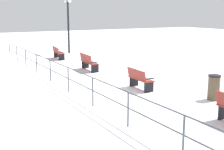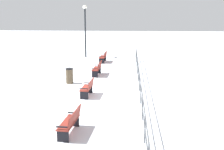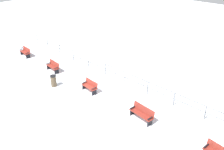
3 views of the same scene
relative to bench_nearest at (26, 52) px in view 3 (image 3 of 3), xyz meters
name	(u,v)px [view 3 (image 3 of 3)]	position (x,y,z in m)	size (l,w,h in m)	color
ground_plane	(90,91)	(0.07, 9.85, -0.46)	(80.00, 80.00, 0.00)	white
bench_nearest	(26,52)	(0.00, 0.00, 0.00)	(0.60, 1.52, 0.89)	maroon
bench_second	(53,66)	(0.00, 4.93, 0.02)	(0.58, 1.54, 0.92)	maroon
bench_third	(90,86)	(0.02, 9.86, -0.01)	(0.62, 1.42, 0.88)	maroon
bench_fourth	(142,113)	(0.00, 14.79, 0.02)	(0.67, 1.73, 0.93)	maroon
waterfront_railing	(115,71)	(-2.72, 9.85, 0.24)	(0.05, 24.60, 1.03)	#4C5156
trash_bin	(54,81)	(1.49, 7.21, 0.01)	(0.46, 0.46, 0.94)	brown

